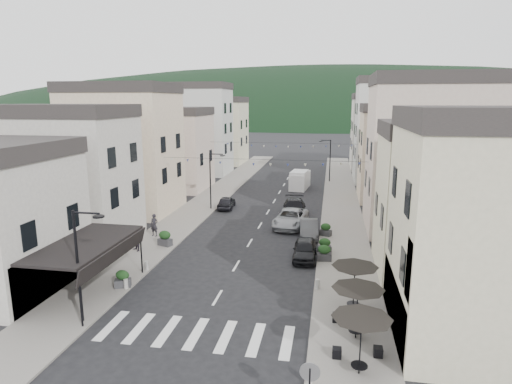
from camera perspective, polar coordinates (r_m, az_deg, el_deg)
ground at (r=20.77m, az=-9.78°, el=-20.86°), size 700.00×700.00×0.00m
sidewalk_left at (r=51.47m, az=-5.69°, el=-0.57°), size 4.00×76.00×0.12m
sidewalk_right at (r=49.62m, az=11.24°, el=-1.22°), size 4.00×76.00×0.12m
hill_backdrop at (r=316.59m, az=9.04°, el=9.83°), size 640.00×360.00×70.00m
bistro_building at (r=22.81m, az=30.96°, el=-5.57°), size 10.00×8.00×10.00m
boutique_awning at (r=26.51m, az=-21.29°, el=-6.64°), size 3.77×7.50×3.28m
buildings_row_left at (r=58.15m, az=-10.98°, el=6.77°), size 10.20×54.16×14.00m
buildings_row_right at (r=53.79m, az=18.94°, el=6.14°), size 10.20×54.16×14.50m
cafe_terrace at (r=21.14m, az=13.41°, el=-13.12°), size 2.50×8.10×2.53m
streetlamp_left_near at (r=23.20m, az=-22.19°, el=-7.82°), size 1.70×0.56×6.00m
streetlamp_left_far at (r=44.66m, az=-5.78°, el=2.26°), size 1.70×0.56×6.00m
streetlamp_right_far at (r=60.80m, az=9.60°, el=4.74°), size 1.70×0.56×6.00m
traffic_sign at (r=15.85m, az=7.16°, el=-23.98°), size 0.70×0.07×2.70m
bollards at (r=25.14m, az=-5.49°, el=-13.48°), size 11.66×10.26×0.60m
bunting_near at (r=39.23m, az=0.79°, el=3.86°), size 19.00×0.28×0.62m
bunting_far at (r=54.97m, az=3.49°, el=6.18°), size 19.00×0.28×0.62m
parked_car_a at (r=31.41m, az=6.52°, el=-7.63°), size 1.76×4.16×1.40m
parked_car_b at (r=36.52m, az=7.06°, el=-4.83°), size 1.76×4.32×1.39m
parked_car_c at (r=39.13m, az=4.64°, el=-3.49°), size 3.21×5.89×1.57m
parked_car_d at (r=42.84m, az=5.14°, el=-2.11°), size 2.70×5.69×1.60m
parked_car_e at (r=45.68m, az=-3.97°, el=-1.37°), size 1.86×4.01×1.33m
delivery_van at (r=56.19m, az=5.87°, el=1.65°), size 2.50×5.18×2.40m
pedestrian_a at (r=36.86m, az=-13.41°, el=-4.31°), size 0.75×0.55×1.89m
pedestrian_b at (r=33.59m, az=-15.76°, el=-6.06°), size 1.16×1.12×1.88m
planter_la at (r=27.74m, az=-17.36°, el=-10.98°), size 1.08×0.83×1.07m
planter_lb at (r=34.40m, az=-12.05°, el=-6.06°), size 1.21×0.92×1.21m
planter_ra at (r=31.01m, az=9.08°, el=-8.02°), size 1.06×0.64×1.14m
planter_rb at (r=32.56m, az=9.14°, el=-7.07°), size 1.06×0.69×1.11m
planter_rc at (r=36.54m, az=9.27°, el=-4.97°), size 1.09×0.86×1.07m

